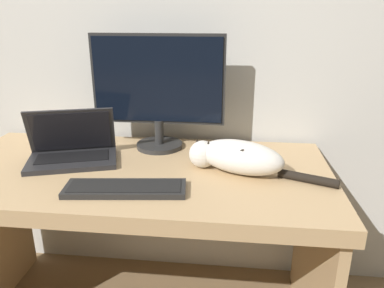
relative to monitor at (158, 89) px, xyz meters
The scene contains 6 objects.
wall_back 0.35m from the monitor, 103.56° to the left, with size 6.40×0.06×2.60m.
desk 0.49m from the monitor, 100.35° to the right, with size 1.52×0.74×0.74m.
monitor is the anchor object (origin of this frame).
laptop 0.44m from the monitor, 147.66° to the right, with size 0.40×0.31×0.22m.
external_keyboard 0.52m from the monitor, 94.15° to the right, with size 0.43×0.17×0.02m.
cat 0.47m from the monitor, 34.53° to the right, with size 0.55×0.27×0.12m.
Camera 1 is at (0.37, -0.95, 1.33)m, focal length 35.00 mm.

